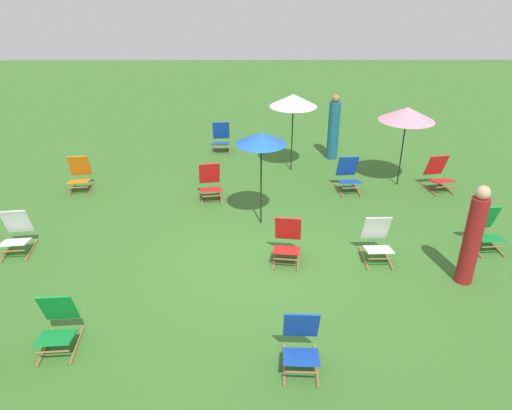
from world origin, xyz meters
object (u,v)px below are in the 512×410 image
object	(u,v)px
deckchair_4	(80,175)
deckchair_7	(301,343)
deckchair_9	(438,174)
deckchair_11	(210,183)
person_0	(473,238)
deckchair_10	(348,175)
deckchair_2	(486,230)
deckchair_3	(16,234)
deckchair_5	(377,241)
umbrella_2	(293,100)
deckchair_1	(58,325)
umbrella_0	(261,139)
umbrella_1	(407,114)
deckchair_0	(221,138)
deckchair_8	(287,241)
person_1	(334,129)

from	to	relation	value
deckchair_4	deckchair_7	size ratio (longest dim) A/B	1.00
deckchair_7	deckchair_9	world-z (taller)	same
deckchair_11	person_0	world-z (taller)	person_0
deckchair_10	deckchair_9	bearing A→B (deg)	-3.81
deckchair_2	deckchair_3	distance (m)	8.93
deckchair_5	umbrella_2	xyz separation A→B (m)	(-1.27, 4.26, 1.49)
deckchair_1	umbrella_0	distance (m)	4.90
umbrella_0	umbrella_1	distance (m)	3.93
deckchair_0	deckchair_10	distance (m)	4.22
deckchair_0	deckchair_5	distance (m)	6.59
person_0	deckchair_0	bearing A→B (deg)	65.94
deckchair_7	deckchair_8	bearing A→B (deg)	93.13
deckchair_11	umbrella_0	distance (m)	2.27
deckchair_3	umbrella_2	bearing A→B (deg)	29.17
deckchair_3	umbrella_2	world-z (taller)	umbrella_2
deckchair_3	deckchair_11	bearing A→B (deg)	26.71
deckchair_10	person_0	distance (m)	4.03
deckchair_0	deckchair_10	size ratio (longest dim) A/B	1.00
deckchair_4	deckchair_11	world-z (taller)	same
deckchair_11	umbrella_1	world-z (taller)	umbrella_1
deckchair_5	deckchair_10	bearing A→B (deg)	88.94
deckchair_5	deckchair_9	world-z (taller)	same
deckchair_9	umbrella_2	world-z (taller)	umbrella_2
deckchair_1	deckchair_10	xyz separation A→B (m)	(5.06, 5.29, 0.00)
deckchair_11	umbrella_2	size ratio (longest dim) A/B	0.41
deckchair_2	deckchair_5	bearing A→B (deg)	-173.79
deckchair_1	person_1	bearing A→B (deg)	51.81
deckchair_1	deckchair_5	xyz separation A→B (m)	(5.06, 2.27, 0.00)
deckchair_0	deckchair_4	size ratio (longest dim) A/B	1.00
deckchair_11	umbrella_1	distance (m)	4.84
deckchair_0	deckchair_11	distance (m)	3.17
deckchair_8	deckchair_10	world-z (taller)	same
deckchair_4	deckchair_5	distance (m)	7.14
deckchair_5	person_0	world-z (taller)	person_0
deckchair_1	deckchair_3	world-z (taller)	same
deckchair_2	umbrella_2	xyz separation A→B (m)	(-3.45, 3.87, 1.49)
deckchair_0	deckchair_2	distance (m)	7.60
umbrella_0	deckchair_10	bearing A→B (deg)	38.06
deckchair_11	person_0	size ratio (longest dim) A/B	0.46
deckchair_8	deckchair_1	bearing A→B (deg)	-139.44
deckchair_9	umbrella_0	distance (m)	4.86
deckchair_4	umbrella_0	bearing A→B (deg)	-29.42
umbrella_2	deckchair_5	bearing A→B (deg)	-73.39
deckchair_1	deckchair_5	bearing A→B (deg)	20.02
deckchair_5	person_1	world-z (taller)	person_1
deckchair_5	deckchair_10	size ratio (longest dim) A/B	1.00
deckchair_9	umbrella_2	bearing A→B (deg)	149.63
deckchair_3	umbrella_1	size ratio (longest dim) A/B	0.43
person_0	deckchair_8	bearing A→B (deg)	107.21
deckchair_3	deckchair_7	world-z (taller)	same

